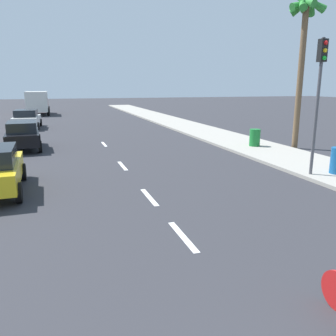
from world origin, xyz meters
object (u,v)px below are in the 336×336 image
(delivery_truck, at_px, (37,102))
(parked_car_black, at_px, (23,135))
(traffic_signal, at_px, (319,83))
(parked_car_white, at_px, (27,118))
(palm_tree_mid, at_px, (305,24))
(trash_bin_far, at_px, (255,138))

(delivery_truck, bearing_deg, parked_car_black, -89.71)
(traffic_signal, bearing_deg, delivery_truck, 108.02)
(parked_car_white, xyz_separation_m, palm_tree_mid, (15.24, -14.84, 5.84))
(parked_car_black, height_order, traffic_signal, traffic_signal)
(parked_car_black, relative_size, palm_tree_mid, 0.49)
(palm_tree_mid, bearing_deg, parked_car_black, 163.43)
(parked_car_black, relative_size, delivery_truck, 0.67)
(parked_car_white, distance_m, traffic_signal, 23.75)
(parked_car_white, relative_size, palm_tree_mid, 0.54)
(parked_car_white, height_order, palm_tree_mid, palm_tree_mid)
(parked_car_white, relative_size, trash_bin_far, 4.78)
(parked_car_white, bearing_deg, palm_tree_mid, -42.11)
(parked_car_black, xyz_separation_m, trash_bin_far, (12.57, -3.66, -0.22))
(delivery_truck, xyz_separation_m, palm_tree_mid, (14.95, -29.34, 5.18))
(parked_car_white, relative_size, delivery_truck, 0.74)
(parked_car_black, distance_m, palm_tree_mid, 16.47)
(palm_tree_mid, bearing_deg, parked_car_white, 135.76)
(parked_car_black, bearing_deg, traffic_signal, -45.19)
(parked_car_black, height_order, delivery_truck, delivery_truck)
(traffic_signal, height_order, trash_bin_far, traffic_signal)
(palm_tree_mid, height_order, traffic_signal, palm_tree_mid)
(parked_car_black, distance_m, parked_car_white, 10.46)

